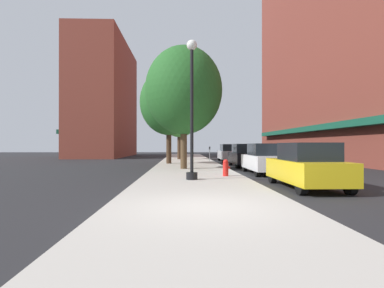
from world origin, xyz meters
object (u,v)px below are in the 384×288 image
Objects in this scene: fire_hydrant at (226,168)px; tree_near at (184,90)px; lamppost at (192,107)px; car_white at (265,159)px; tree_mid at (169,102)px; car_silver at (229,153)px; car_black at (245,156)px; parking_meter_near at (210,152)px; tree_far at (179,114)px; car_yellow at (306,166)px.

fire_hydrant is 6.78m from tree_near.
lamppost is 1.37× the size of car_white.
tree_near is (-1.93, 4.76, 4.42)m from fire_hydrant.
tree_mid is at bearing 125.89° from car_white.
car_black is at bearing -90.30° from car_silver.
tree_mid is (-1.13, 5.56, 0.01)m from tree_near.
car_white reaches higher than parking_meter_near.
fire_hydrant is at bearing -82.69° from tree_far.
car_black is (0.00, 5.62, 0.00)m from car_white.
lamppost is at bearing -88.05° from tree_far.
car_black is 7.36m from car_silver.
tree_near reaches higher than parking_meter_near.
tree_far is (-2.29, 17.89, 4.28)m from fire_hydrant.
tree_near is 6.51m from car_white.
tree_far is at bearing 151.52° from car_silver.
tree_near is 12.18m from car_silver.
parking_meter_near is 0.17× the size of tree_near.
lamppost is at bearing -83.06° from tree_mid.
car_white is at bearing -90.62° from car_black.
car_yellow is (4.11, -1.99, -2.39)m from lamppost.
tree_near reaches higher than car_white.
car_yellow is at bearing -54.28° from fire_hydrant.
tree_far is at bearing 129.86° from parking_meter_near.
tree_far is (-0.66, 19.34, 1.60)m from lamppost.
car_white is (4.41, -2.41, -4.13)m from tree_near.
fire_hydrant is at bearing 125.44° from car_yellow.
car_black is at bearing 89.72° from car_yellow.
car_yellow and car_silver have the same top height.
car_yellow is at bearing -61.74° from tree_near.
fire_hydrant is at bearing 41.61° from lamppost.
lamppost is 0.79× the size of tree_mid.
parking_meter_near is at bearing 82.29° from lamppost.
car_yellow reaches higher than parking_meter_near.
tree_far is 16.74m from car_white.
lamppost is at bearing -97.71° from parking_meter_near.
parking_meter_near is at bearing 105.99° from car_black.
parking_meter_near is at bearing -157.44° from car_silver.
tree_mid is at bearing 111.66° from car_yellow.
car_silver is at bearing 89.38° from car_black.
fire_hydrant is 0.10× the size of tree_near.
car_silver is (4.11, 16.79, -2.39)m from lamppost.
tree_far is 11.71m from car_black.
parking_meter_near is 10.82m from tree_near.
car_silver is (5.54, 5.02, -4.15)m from tree_mid.
tree_near reaches higher than fire_hydrant.
car_black is 1.00× the size of car_silver.
tree_near reaches higher than car_silver.
lamppost is at bearing -114.18° from car_black.
lamppost is 19.42m from tree_far.
car_yellow is at bearing -68.06° from tree_mid.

